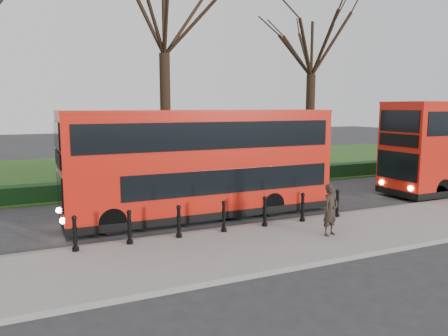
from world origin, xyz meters
name	(u,v)px	position (x,y,z in m)	size (l,w,h in m)	color
ground	(197,227)	(0.00, 0.00, 0.00)	(120.00, 120.00, 0.00)	#28282B
pavement	(234,250)	(0.00, -3.00, 0.07)	(60.00, 4.00, 0.15)	gray
kerb	(208,232)	(0.00, -1.00, 0.07)	(60.00, 0.25, 0.16)	slate
grass_verge	(115,171)	(0.00, 15.00, 0.03)	(60.00, 18.00, 0.06)	#274717
hedge	(147,185)	(0.00, 6.80, 0.40)	(60.00, 0.90, 0.80)	black
yellow_line_outer	(204,232)	(0.00, -0.70, 0.01)	(60.00, 0.10, 0.01)	yellow
yellow_line_inner	(202,231)	(0.00, -0.50, 0.01)	(60.00, 0.10, 0.01)	yellow
tree_mid	(164,10)	(2.00, 10.00, 9.57)	(8.42, 8.42, 13.15)	black
tree_right	(312,42)	(12.00, 10.00, 8.40)	(7.40, 7.40, 11.56)	black
bollard_row	(224,217)	(0.44, -1.35, 0.65)	(9.59, 0.15, 1.00)	black
bus_lead	(202,164)	(0.74, 1.31, 2.09)	(10.41, 2.39, 4.14)	red
pedestrian	(331,210)	(3.39, -3.17, 0.99)	(0.61, 0.40, 1.68)	#2D241C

